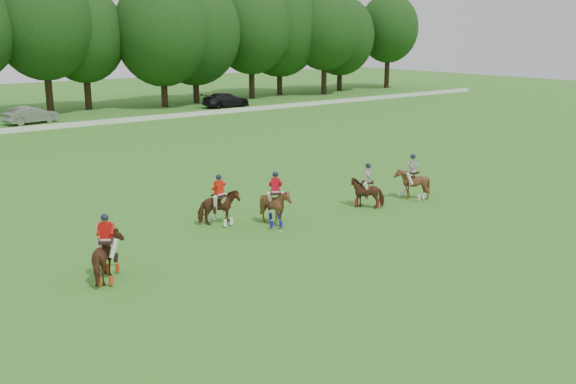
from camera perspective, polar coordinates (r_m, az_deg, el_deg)
ground at (r=23.37m, az=1.44°, el=-6.27°), size 180.00×180.00×0.00m
boundary_rail at (r=57.21m, az=-23.47°, el=5.05°), size 120.00×0.10×0.44m
car_mid at (r=62.23m, az=-21.89°, el=6.37°), size 4.90×2.55×1.54m
car_right at (r=70.69m, az=-5.53°, el=8.15°), size 5.37×2.20×1.56m
polo_red_a at (r=22.31m, az=-15.75°, el=-5.55°), size 1.76×2.06×2.31m
polo_red_b at (r=27.71m, az=-6.12°, el=-1.34°), size 1.68×1.51×2.22m
polo_red_c at (r=27.48m, az=-1.12°, el=-1.24°), size 1.94×1.99×2.35m
polo_stripe_a at (r=30.57m, az=7.07°, el=0.05°), size 1.62×1.73×2.12m
polo_stripe_b at (r=32.32m, az=10.95°, el=0.78°), size 1.45×1.58×2.27m
polo_ball at (r=26.62m, az=-0.68°, el=-3.57°), size 0.09×0.09×0.09m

